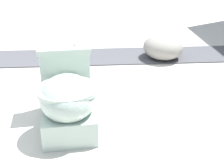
# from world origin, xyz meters

# --- Properties ---
(ground_plane) EXTENTS (14.00, 14.00, 0.00)m
(ground_plane) POSITION_xyz_m (0.00, 0.00, 0.00)
(ground_plane) COLOR beige
(gravel_strip) EXTENTS (0.56, 8.00, 0.01)m
(gravel_strip) POSITION_xyz_m (-1.15, 0.50, 0.01)
(gravel_strip) COLOR #4C4C51
(gravel_strip) RESTS_ON ground
(toilet) EXTENTS (0.66, 0.43, 0.52)m
(toilet) POSITION_xyz_m (0.27, 0.20, 0.22)
(toilet) COLOR #B2C6B7
(toilet) RESTS_ON ground
(boulder_near) EXTENTS (0.53, 0.49, 0.26)m
(boulder_near) POSITION_xyz_m (-1.05, 1.16, 0.13)
(boulder_near) COLOR gray
(boulder_near) RESTS_ON ground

